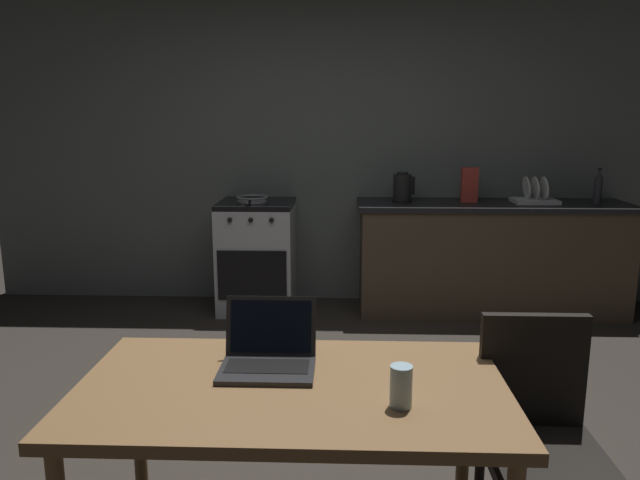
# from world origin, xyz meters

# --- Properties ---
(ground_plane) EXTENTS (12.00, 12.00, 0.00)m
(ground_plane) POSITION_xyz_m (0.00, 0.00, 0.00)
(ground_plane) COLOR #2D2823
(back_wall) EXTENTS (6.40, 0.10, 2.83)m
(back_wall) POSITION_xyz_m (0.30, 2.53, 1.42)
(back_wall) COLOR slate
(back_wall) RESTS_ON ground_plane
(kitchen_counter) EXTENTS (2.16, 0.64, 0.90)m
(kitchen_counter) POSITION_xyz_m (1.34, 2.18, 0.45)
(kitchen_counter) COLOR #4C3D2D
(kitchen_counter) RESTS_ON ground_plane
(stove_oven) EXTENTS (0.60, 0.62, 0.90)m
(stove_oven) POSITION_xyz_m (-0.57, 2.18, 0.45)
(stove_oven) COLOR #B7BABF
(stove_oven) RESTS_ON ground_plane
(dining_table) EXTENTS (1.39, 0.78, 0.73)m
(dining_table) POSITION_xyz_m (-0.03, -0.82, 0.66)
(dining_table) COLOR brown
(dining_table) RESTS_ON ground_plane
(chair) EXTENTS (0.40, 0.40, 0.89)m
(chair) POSITION_xyz_m (0.82, -0.68, 0.51)
(chair) COLOR black
(chair) RESTS_ON ground_plane
(laptop) EXTENTS (0.32, 0.27, 0.22)m
(laptop) POSITION_xyz_m (-0.12, -0.70, 0.77)
(laptop) COLOR #232326
(laptop) RESTS_ON dining_table
(electric_kettle) EXTENTS (0.18, 0.15, 0.24)m
(electric_kettle) POSITION_xyz_m (0.61, 2.18, 1.02)
(electric_kettle) COLOR black
(electric_kettle) RESTS_ON kitchen_counter
(bottle) EXTENTS (0.06, 0.06, 0.28)m
(bottle) POSITION_xyz_m (2.13, 2.13, 1.03)
(bottle) COLOR #2D2D33
(bottle) RESTS_ON kitchen_counter
(frying_pan) EXTENTS (0.26, 0.43, 0.05)m
(frying_pan) POSITION_xyz_m (-0.59, 2.15, 0.93)
(frying_pan) COLOR gray
(frying_pan) RESTS_ON stove_oven
(drinking_glass) EXTENTS (0.07, 0.07, 0.13)m
(drinking_glass) POSITION_xyz_m (0.31, -0.97, 0.79)
(drinking_glass) COLOR #99B7C6
(drinking_glass) RESTS_ON dining_table
(cereal_box) EXTENTS (0.13, 0.05, 0.28)m
(cereal_box) POSITION_xyz_m (1.15, 2.20, 1.04)
(cereal_box) COLOR #B2382D
(cereal_box) RESTS_ON kitchen_counter
(dish_rack) EXTENTS (0.34, 0.26, 0.21)m
(dish_rack) POSITION_xyz_m (1.66, 2.18, 0.95)
(dish_rack) COLOR silver
(dish_rack) RESTS_ON kitchen_counter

